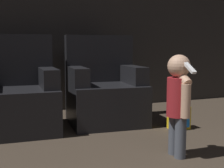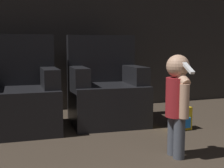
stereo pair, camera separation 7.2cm
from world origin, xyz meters
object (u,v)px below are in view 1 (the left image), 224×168
(armchair_right, at_px, (105,92))
(toy_backpack, at_px, (179,118))
(armchair_left, at_px, (16,97))
(person_toddler, at_px, (179,97))

(armchair_right, height_order, toy_backpack, armchair_right)
(armchair_left, bearing_deg, armchair_right, 3.15)
(armchair_right, height_order, person_toddler, armchair_right)
(armchair_right, bearing_deg, armchair_left, -174.89)
(toy_backpack, bearing_deg, armchair_left, 160.29)
(person_toddler, xyz_separation_m, toy_backpack, (0.49, 0.70, -0.36))
(armchair_left, xyz_separation_m, armchair_right, (0.98, -0.00, 0.00))
(toy_backpack, bearing_deg, person_toddler, -124.76)
(armchair_left, height_order, toy_backpack, armchair_left)
(armchair_right, relative_size, person_toddler, 1.24)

